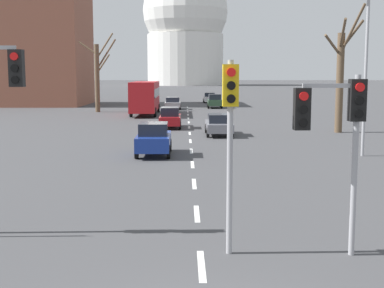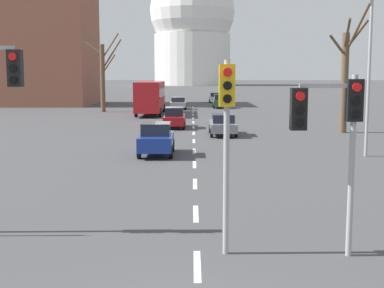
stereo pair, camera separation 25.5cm
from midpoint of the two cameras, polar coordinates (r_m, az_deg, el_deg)
The scene contains 28 objects.
lane_stripe_0 at distance 12.22m, azimuth 1.42°, elevation -12.85°, with size 0.16×2.00×0.01m, color silver.
lane_stripe_1 at distance 16.52m, azimuth 1.10°, elevation -7.43°, with size 0.16×2.00×0.01m, color silver.
lane_stripe_2 at distance 20.90m, azimuth 0.92°, elevation -4.27°, with size 0.16×2.00×0.01m, color silver.
lane_stripe_3 at distance 25.32m, azimuth 0.80°, elevation -2.20°, with size 0.16×2.00×0.01m, color silver.
lane_stripe_4 at distance 29.77m, azimuth 0.72°, elevation -0.75°, with size 0.16×2.00×0.01m, color silver.
lane_stripe_5 at distance 34.23m, azimuth 0.66°, elevation 0.32°, with size 0.16×2.00×0.01m, color silver.
lane_stripe_6 at distance 38.70m, azimuth 0.61°, elevation 1.14°, with size 0.16×2.00×0.01m, color silver.
lane_stripe_7 at distance 43.17m, azimuth 0.58°, elevation 1.80°, with size 0.16×2.00×0.01m, color silver.
lane_stripe_8 at distance 47.65m, azimuth 0.55°, elevation 2.33°, with size 0.16×2.00×0.01m, color silver.
lane_stripe_9 at distance 52.14m, azimuth 0.52°, elevation 2.77°, with size 0.16×2.00×0.01m, color silver.
lane_stripe_10 at distance 56.62m, azimuth 0.50°, elevation 3.14°, with size 0.16×2.00×0.01m, color silver.
lane_stripe_11 at distance 61.11m, azimuth 0.48°, elevation 3.45°, with size 0.16×2.00×0.01m, color silver.
lane_stripe_12 at distance 65.60m, azimuth 0.47°, elevation 3.72°, with size 0.16×2.00×0.01m, color silver.
lane_stripe_13 at distance 70.09m, azimuth 0.45°, elevation 3.96°, with size 0.16×2.00×0.01m, color silver.
traffic_signal_centre_tall at distance 12.37m, azimuth 4.56°, elevation 2.59°, with size 0.36×0.34×4.57m.
traffic_signal_near_right at distance 12.65m, azimuth 15.66°, elevation 2.36°, with size 1.62×0.34×4.24m.
street_lamp_right at distance 28.97m, azimuth 18.30°, elevation 10.41°, with size 2.28×0.36×9.87m.
sedan_near_left at distance 28.23m, azimuth -3.31°, elevation 0.57°, with size 1.80×4.01×1.73m.
sedan_near_right at distance 42.65m, azimuth -1.46°, elevation 2.84°, with size 1.73×4.41×1.66m.
sedan_mid_centre at distance 68.00m, azimuth 3.39°, elevation 4.59°, with size 1.85×3.94×1.76m.
sedan_far_left at distance 37.53m, azimuth 3.75°, elevation 2.11°, with size 1.84×4.56×1.50m.
sedan_far_right at distance 65.78m, azimuth -1.11°, elevation 4.39°, with size 1.97×4.34×1.48m.
sedan_distant_centre at distance 81.33m, azimuth 2.84°, elevation 4.97°, with size 1.83×4.30×1.51m.
city_bus at distance 56.90m, azimuth -4.08°, elevation 5.20°, with size 2.66×10.80×3.48m.
bare_tree_left_near at distance 61.86m, azimuth -9.05°, elevation 7.41°, with size 4.26×2.76×9.07m.
bare_tree_right_near at distance 40.43m, azimuth 16.48°, elevation 7.03°, with size 2.77×2.72×9.08m.
capitol_dome at distance 215.74m, azimuth 0.32°, elevation 12.40°, with size 33.35×33.35×47.11m.
apartment_block_left at distance 79.43m, azimuth -16.91°, elevation 11.68°, with size 18.00×14.00×21.12m, color #935642.
Camera 2 is at (-0.12, -7.76, 4.24)m, focal length 50.00 mm.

